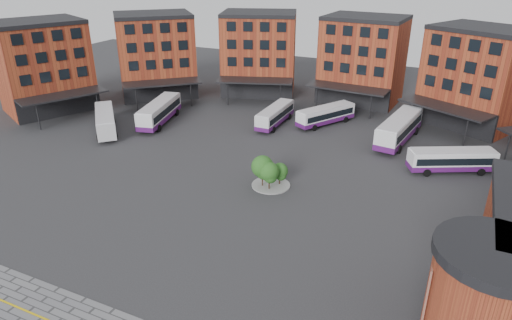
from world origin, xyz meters
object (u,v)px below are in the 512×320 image
at_px(bus_c, 275,115).
at_px(bus_d, 326,115).
at_px(tree_island, 268,171).
at_px(bus_b, 160,112).
at_px(bus_a, 105,120).
at_px(bus_f, 452,160).
at_px(bus_e, 399,129).

distance_m(bus_c, bus_d, 7.75).
relative_size(tree_island, bus_b, 0.36).
height_order(tree_island, bus_b, tree_island).
relative_size(bus_a, bus_f, 0.96).
height_order(bus_a, bus_d, bus_a).
xyz_separation_m(tree_island, bus_a, (-28.72, 5.99, -0.18)).
bearing_deg(bus_d, tree_island, -59.01).
xyz_separation_m(bus_a, bus_c, (21.40, 13.32, -0.32)).
bearing_deg(bus_b, bus_e, -1.40).
bearing_deg(bus_b, bus_a, -140.36).
xyz_separation_m(tree_island, bus_d, (-0.32, 22.64, -0.49)).
bearing_deg(bus_e, bus_a, -152.33).
bearing_deg(bus_c, bus_e, 3.10).
distance_m(tree_island, bus_a, 29.34).
height_order(bus_a, bus_e, bus_e).
bearing_deg(bus_b, tree_island, -41.57).
relative_size(bus_b, bus_f, 1.19).
relative_size(tree_island, bus_c, 0.44).
distance_m(bus_e, bus_f, 10.33).
distance_m(tree_island, bus_e, 22.98).
bearing_deg(bus_f, bus_c, -130.70).
bearing_deg(bus_e, bus_f, -36.75).
bearing_deg(bus_f, bus_b, -116.23).
bearing_deg(bus_b, bus_f, -13.27).
distance_m(bus_a, bus_f, 47.52).
distance_m(tree_island, bus_c, 20.66).
bearing_deg(bus_d, bus_a, -119.43).
distance_m(bus_c, bus_e, 18.30).
relative_size(tree_island, bus_e, 0.34).
bearing_deg(bus_f, bus_a, -108.32).
xyz_separation_m(tree_island, bus_b, (-23.83, 12.57, -0.23)).
xyz_separation_m(bus_b, bus_c, (16.51, 6.74, -0.27)).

